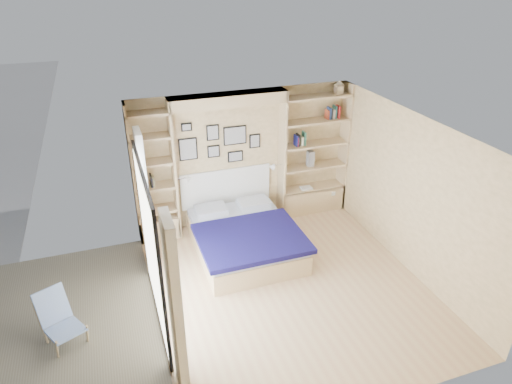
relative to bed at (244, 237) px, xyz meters
name	(u,v)px	position (x,y,z in m)	size (l,w,h in m)	color
ground	(288,286)	(0.34, -1.13, -0.27)	(4.50, 4.50, 0.00)	tan
room_shell	(234,186)	(-0.04, 0.39, 0.80)	(4.50, 4.50, 4.50)	#E0BE89
bed	(244,237)	(0.00, 0.00, 0.00)	(1.69, 2.16, 1.07)	tan
photo_gallery	(219,143)	(-0.11, 1.09, 1.33)	(1.48, 0.02, 0.82)	black
reading_lamps	(231,172)	(0.04, 0.87, 0.83)	(1.92, 0.12, 0.15)	silver
shelf_decor	(304,131)	(1.46, 0.94, 1.42)	(3.58, 0.23, 2.03)	maroon
deck	(34,344)	(-3.26, -1.13, -0.27)	(3.20, 4.00, 0.05)	#706653
deck_chair	(59,319)	(-2.89, -1.15, 0.06)	(0.67, 0.81, 0.70)	tan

